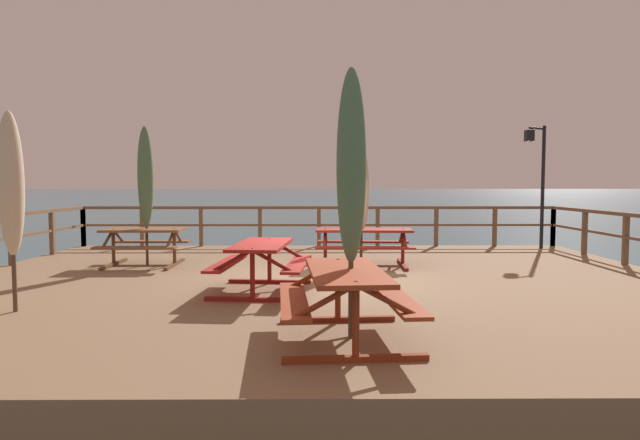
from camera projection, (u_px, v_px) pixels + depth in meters
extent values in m
plane|color=#2D5B6B|center=(320.00, 316.00, 9.43)|extent=(600.00, 600.00, 0.00)
cube|color=#846647|center=(320.00, 298.00, 9.40)|extent=(13.10, 10.51, 0.66)
cube|color=brown|center=(319.00, 208.00, 14.41)|extent=(12.80, 0.09, 0.08)
cube|color=brown|center=(319.00, 225.00, 14.44)|extent=(12.80, 0.07, 0.06)
cube|color=brown|center=(83.00, 227.00, 14.40)|extent=(0.10, 0.10, 1.05)
cube|color=brown|center=(142.00, 227.00, 14.41)|extent=(0.10, 0.10, 1.05)
cube|color=brown|center=(201.00, 227.00, 14.42)|extent=(0.10, 0.10, 1.05)
cube|color=brown|center=(260.00, 227.00, 14.43)|extent=(0.10, 0.10, 1.05)
cube|color=brown|center=(319.00, 227.00, 14.44)|extent=(0.10, 0.10, 1.05)
cube|color=brown|center=(378.00, 227.00, 14.46)|extent=(0.10, 0.10, 1.05)
cube|color=brown|center=(436.00, 227.00, 14.47)|extent=(0.10, 0.10, 1.05)
cube|color=brown|center=(495.00, 227.00, 14.48)|extent=(0.10, 0.10, 1.05)
cube|color=brown|center=(553.00, 227.00, 14.49)|extent=(0.10, 0.10, 1.05)
cube|color=brown|center=(11.00, 240.00, 11.00)|extent=(0.10, 0.10, 1.05)
cube|color=brown|center=(52.00, 233.00, 12.70)|extent=(0.10, 0.10, 1.05)
cube|color=brown|center=(83.00, 227.00, 14.40)|extent=(0.10, 0.10, 1.05)
cube|color=brown|center=(626.00, 240.00, 11.09)|extent=(0.10, 0.10, 1.05)
cube|color=brown|center=(585.00, 232.00, 12.79)|extent=(0.10, 0.10, 1.05)
cube|color=brown|center=(553.00, 227.00, 14.49)|extent=(0.10, 0.10, 1.05)
cube|color=#993819|center=(346.00, 272.00, 5.69)|extent=(0.89, 1.89, 0.05)
cube|color=#993819|center=(397.00, 298.00, 5.76)|extent=(0.41, 1.85, 0.04)
cube|color=#993819|center=(294.00, 300.00, 5.66)|extent=(0.41, 1.85, 0.04)
cube|color=maroon|center=(356.00, 359.00, 5.00)|extent=(1.40, 0.18, 0.06)
cylinder|color=maroon|center=(356.00, 323.00, 4.98)|extent=(0.07, 0.07, 0.74)
cylinder|color=maroon|center=(385.00, 300.00, 4.99)|extent=(0.63, 0.10, 0.37)
cylinder|color=maroon|center=(326.00, 301.00, 4.94)|extent=(0.63, 0.10, 0.37)
cube|color=maroon|center=(338.00, 319.00, 6.47)|extent=(1.40, 0.18, 0.06)
cylinder|color=maroon|center=(338.00, 292.00, 6.45)|extent=(0.07, 0.07, 0.74)
cylinder|color=maroon|center=(361.00, 274.00, 6.46)|extent=(0.63, 0.10, 0.37)
cylinder|color=maroon|center=(315.00, 274.00, 6.41)|extent=(0.63, 0.10, 0.37)
cube|color=brown|center=(144.00, 230.00, 10.94)|extent=(1.62, 0.77, 0.05)
cube|color=brown|center=(135.00, 248.00, 10.40)|extent=(1.62, 0.29, 0.04)
cube|color=brown|center=(152.00, 242.00, 11.52)|extent=(1.62, 0.29, 0.04)
cube|color=brown|center=(114.00, 264.00, 10.98)|extent=(0.09, 1.40, 0.06)
cylinder|color=brown|center=(113.00, 248.00, 10.95)|extent=(0.07, 0.07, 0.74)
cylinder|color=brown|center=(108.00, 239.00, 10.66)|extent=(0.06, 0.63, 0.37)
cylinder|color=brown|center=(118.00, 236.00, 11.22)|extent=(0.06, 0.63, 0.37)
cube|color=brown|center=(175.00, 264.00, 10.99)|extent=(0.09, 1.40, 0.06)
cylinder|color=brown|center=(174.00, 248.00, 10.97)|extent=(0.07, 0.07, 0.74)
cylinder|color=brown|center=(171.00, 239.00, 10.68)|extent=(0.06, 0.63, 0.37)
cylinder|color=brown|center=(178.00, 236.00, 11.24)|extent=(0.06, 0.63, 0.37)
cube|color=maroon|center=(261.00, 245.00, 8.25)|extent=(0.91, 1.83, 0.05)
cube|color=maroon|center=(297.00, 264.00, 8.23)|extent=(0.43, 1.79, 0.04)
cube|color=maroon|center=(226.00, 263.00, 8.31)|extent=(0.43, 1.79, 0.04)
cube|color=maroon|center=(253.00, 300.00, 7.59)|extent=(1.40, 0.20, 0.06)
cylinder|color=maroon|center=(252.00, 276.00, 7.57)|extent=(0.07, 0.07, 0.74)
cylinder|color=maroon|center=(272.00, 261.00, 7.53)|extent=(0.63, 0.11, 0.37)
cylinder|color=maroon|center=(233.00, 260.00, 7.57)|extent=(0.63, 0.11, 0.37)
cube|color=maroon|center=(270.00, 282.00, 9.00)|extent=(1.40, 0.20, 0.06)
cylinder|color=maroon|center=(269.00, 262.00, 8.98)|extent=(0.07, 0.07, 0.74)
cylinder|color=maroon|center=(286.00, 249.00, 8.94)|extent=(0.63, 0.11, 0.37)
cylinder|color=maroon|center=(253.00, 249.00, 8.98)|extent=(0.63, 0.11, 0.37)
cube|color=maroon|center=(364.00, 230.00, 10.91)|extent=(1.99, 0.85, 0.05)
cube|color=maroon|center=(365.00, 248.00, 10.37)|extent=(1.97, 0.38, 0.04)
cube|color=maroon|center=(363.00, 242.00, 11.49)|extent=(1.97, 0.38, 0.04)
cube|color=maroon|center=(325.00, 264.00, 10.99)|extent=(0.15, 1.40, 0.06)
cylinder|color=maroon|center=(325.00, 248.00, 10.97)|extent=(0.07, 0.07, 0.74)
cylinder|color=maroon|center=(325.00, 239.00, 10.68)|extent=(0.09, 0.63, 0.37)
cylinder|color=maroon|center=(326.00, 236.00, 11.24)|extent=(0.09, 0.63, 0.37)
cube|color=maroon|center=(403.00, 265.00, 10.93)|extent=(0.15, 1.40, 0.06)
cylinder|color=maroon|center=(403.00, 248.00, 10.90)|extent=(0.07, 0.07, 0.74)
cylinder|color=maroon|center=(404.00, 239.00, 10.61)|extent=(0.09, 0.63, 0.37)
cylinder|color=maroon|center=(401.00, 236.00, 11.17)|extent=(0.09, 0.63, 0.37)
cylinder|color=#4C3828|center=(351.00, 212.00, 5.72)|extent=(0.06, 0.06, 2.76)
ellipsoid|color=#4C704C|center=(351.00, 166.00, 5.69)|extent=(0.32, 0.32, 2.10)
cylinder|color=#2D432D|center=(351.00, 181.00, 5.70)|extent=(0.21, 0.21, 0.05)
cone|color=#4C3828|center=(352.00, 75.00, 5.63)|extent=(0.10, 0.10, 0.14)
cylinder|color=#4C3828|center=(146.00, 200.00, 10.96)|extent=(0.06, 0.06, 2.72)
ellipsoid|color=#4C704C|center=(146.00, 177.00, 10.93)|extent=(0.32, 0.32, 2.06)
cylinder|color=#2D432D|center=(146.00, 184.00, 10.94)|extent=(0.21, 0.21, 0.05)
cone|color=#4C3828|center=(145.00, 130.00, 10.87)|extent=(0.10, 0.10, 0.14)
cylinder|color=#4C3828|center=(12.00, 218.00, 6.92)|extent=(0.06, 0.06, 2.48)
ellipsoid|color=#CCB793|center=(11.00, 184.00, 6.89)|extent=(0.32, 0.32, 1.89)
cylinder|color=#7A6E58|center=(11.00, 195.00, 6.90)|extent=(0.21, 0.21, 0.05)
cone|color=#4C3828|center=(8.00, 116.00, 6.83)|extent=(0.10, 0.10, 0.14)
cylinder|color=#4C3828|center=(361.00, 208.00, 10.91)|extent=(0.06, 0.06, 2.38)
ellipsoid|color=#CCB793|center=(361.00, 188.00, 10.88)|extent=(0.32, 0.32, 1.81)
cylinder|color=#7A6E58|center=(361.00, 194.00, 10.89)|extent=(0.21, 0.21, 0.05)
cone|color=#4C3828|center=(362.00, 146.00, 10.82)|extent=(0.10, 0.10, 0.14)
cylinder|color=black|center=(543.00, 187.00, 13.87)|extent=(0.09, 0.09, 3.20)
cylinder|color=black|center=(537.00, 128.00, 13.64)|extent=(0.52, 0.31, 0.06)
cube|color=black|center=(529.00, 136.00, 13.52)|extent=(0.20, 0.20, 0.28)
sphere|color=#F4E08C|center=(529.00, 136.00, 13.52)|extent=(0.14, 0.14, 0.14)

